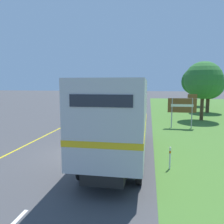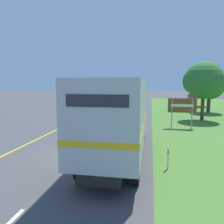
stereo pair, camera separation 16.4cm
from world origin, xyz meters
TOP-DOWN VIEW (x-y plane):
  - ground_plane at (0.00, 0.00)m, footprint 200.00×200.00m
  - edge_line_yellow at (-3.70, 14.79)m, footprint 0.12×60.44m
  - centre_dash_near at (0.00, 0.19)m, footprint 0.12×2.60m
  - centre_dash_mid_a at (0.00, 6.79)m, footprint 0.12×2.60m
  - centre_dash_mid_b at (0.00, 13.39)m, footprint 0.12×2.60m
  - centre_dash_far at (0.00, 19.99)m, footprint 0.12×2.60m
  - centre_dash_farthest at (0.00, 26.59)m, footprint 0.12×2.60m
  - horse_trailer_truck at (2.03, -0.33)m, footprint 2.48×8.87m
  - lead_car_white at (-1.63, 15.45)m, footprint 1.80×3.85m
  - highway_sign at (6.10, 7.86)m, footprint 2.25×0.09m
  - roadside_tree_near at (8.56, 12.18)m, footprint 3.65×3.65m
  - roadside_tree_mid at (10.66, 18.45)m, footprint 3.73×3.73m
  - roadside_tree_far at (10.72, 27.08)m, footprint 4.30×4.30m
  - delineator_post at (4.31, -1.29)m, footprint 0.08×0.08m

SIDE VIEW (x-z plane):
  - ground_plane at x=0.00m, z-range 0.00..0.00m
  - edge_line_yellow at x=-3.70m, z-range 0.00..0.01m
  - centre_dash_near at x=0.00m, z-range 0.00..0.01m
  - centre_dash_mid_a at x=0.00m, z-range 0.00..0.01m
  - centre_dash_mid_b at x=0.00m, z-range 0.00..0.01m
  - centre_dash_far at x=0.00m, z-range 0.00..0.01m
  - centre_dash_farthest at x=0.00m, z-range 0.00..0.01m
  - delineator_post at x=4.31m, z-range 0.03..0.98m
  - lead_car_white at x=-1.63m, z-range 0.02..1.80m
  - highway_sign at x=6.10m, z-range 0.40..3.17m
  - horse_trailer_truck at x=2.03m, z-range 0.20..3.96m
  - roadside_tree_mid at x=10.66m, z-range 0.82..6.24m
  - roadside_tree_near at x=8.56m, z-range 1.04..6.80m
  - roadside_tree_far at x=10.72m, z-range 0.92..7.07m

